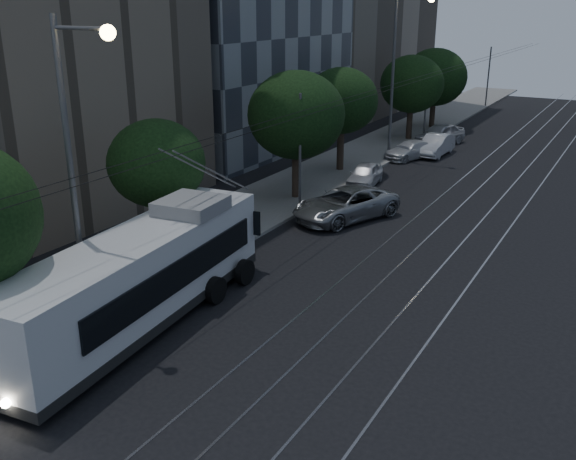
% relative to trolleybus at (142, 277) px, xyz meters
% --- Properties ---
extents(ground, '(120.00, 120.00, 0.00)m').
position_rel_trolleybus_xyz_m(ground, '(3.96, 3.32, -1.67)').
color(ground, black).
rests_on(ground, ground).
extents(sidewalk, '(5.00, 90.00, 0.15)m').
position_rel_trolleybus_xyz_m(sidewalk, '(-3.54, 23.32, -1.59)').
color(sidewalk, slate).
rests_on(sidewalk, ground).
extents(tram_rails, '(4.52, 90.00, 0.02)m').
position_rel_trolleybus_xyz_m(tram_rails, '(6.46, 23.32, -1.66)').
color(tram_rails, '#95959D').
rests_on(tram_rails, ground).
extents(overhead_wires, '(2.23, 90.00, 6.00)m').
position_rel_trolleybus_xyz_m(overhead_wires, '(-1.01, 23.32, 1.80)').
color(overhead_wires, black).
rests_on(overhead_wires, ground).
extents(trolleybus, '(3.59, 12.16, 5.63)m').
position_rel_trolleybus_xyz_m(trolleybus, '(0.00, 0.00, 0.00)').
color(trolleybus, silver).
rests_on(trolleybus, ground).
extents(pickup_silver, '(4.55, 6.19, 1.56)m').
position_rel_trolleybus_xyz_m(pickup_silver, '(1.26, 13.27, -0.88)').
color(pickup_silver, '#929499').
rests_on(pickup_silver, ground).
extents(car_white_a, '(2.14, 4.06, 1.32)m').
position_rel_trolleybus_xyz_m(car_white_a, '(-0.34, 19.45, -1.01)').
color(car_white_a, silver).
rests_on(car_white_a, ground).
extents(car_white_b, '(3.17, 4.48, 1.21)m').
position_rel_trolleybus_xyz_m(car_white_b, '(-0.34, 27.32, -1.06)').
color(car_white_b, silver).
rests_on(car_white_b, ground).
extents(car_white_c, '(1.63, 4.40, 1.44)m').
position_rel_trolleybus_xyz_m(car_white_c, '(0.83, 29.28, -0.95)').
color(car_white_c, silver).
rests_on(car_white_c, ground).
extents(car_white_d, '(3.21, 4.98, 1.58)m').
position_rel_trolleybus_xyz_m(car_white_d, '(0.04, 32.88, -0.88)').
color(car_white_d, '#B5B5B9').
rests_on(car_white_d, ground).
extents(tree_1, '(3.87, 3.87, 5.91)m').
position_rel_trolleybus_xyz_m(tree_1, '(-3.04, 4.56, 2.47)').
color(tree_1, '#2D2219').
rests_on(tree_1, ground).
extents(tree_2, '(5.14, 5.14, 6.90)m').
position_rel_trolleybus_xyz_m(tree_2, '(-2.54, 15.10, 2.91)').
color(tree_2, '#2D2219').
rests_on(tree_2, ground).
extents(tree_3, '(4.49, 4.49, 6.49)m').
position_rel_trolleybus_xyz_m(tree_3, '(-3.04, 21.81, 2.78)').
color(tree_3, '#2D2219').
rests_on(tree_3, ground).
extents(tree_4, '(4.81, 4.81, 6.49)m').
position_rel_trolleybus_xyz_m(tree_4, '(-2.54, 33.32, 2.64)').
color(tree_4, '#2D2219').
rests_on(tree_4, ground).
extents(tree_5, '(5.26, 5.26, 6.65)m').
position_rel_trolleybus_xyz_m(tree_5, '(-2.54, 39.11, 2.61)').
color(tree_5, '#2D2219').
rests_on(tree_5, ground).
extents(streetlamp_near, '(2.39, 0.44, 9.87)m').
position_rel_trolleybus_xyz_m(streetlamp_near, '(-1.27, -0.94, 4.29)').
color(streetlamp_near, '#5D5D60').
rests_on(streetlamp_near, ground).
extents(streetlamp_far, '(2.61, 0.44, 10.92)m').
position_rel_trolleybus_xyz_m(streetlamp_far, '(-1.41, 27.23, 4.86)').
color(streetlamp_far, '#5D5D60').
rests_on(streetlamp_far, ground).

